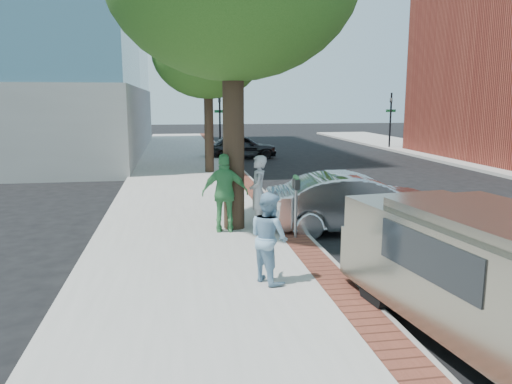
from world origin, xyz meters
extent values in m
plane|color=black|center=(0.00, 0.00, 0.00)|extent=(120.00, 120.00, 0.00)
cube|color=#9E9991|center=(-1.50, 8.00, 0.07)|extent=(5.00, 60.00, 0.15)
cube|color=brown|center=(0.70, 8.00, 0.15)|extent=(0.60, 60.00, 0.01)
cube|color=gray|center=(1.05, 8.00, 0.07)|extent=(0.10, 60.00, 0.15)
cylinder|color=black|center=(0.90, 22.00, 1.90)|extent=(0.12, 0.12, 3.80)
imported|color=black|center=(0.90, 22.00, 3.00)|extent=(0.18, 0.15, 0.90)
cube|color=#1E7238|center=(0.90, 22.00, 2.60)|extent=(0.70, 0.03, 0.18)
cylinder|color=black|center=(12.50, 22.00, 1.90)|extent=(0.12, 0.12, 3.80)
imported|color=black|center=(12.50, 22.00, 3.00)|extent=(0.18, 0.15, 0.90)
cube|color=#1E7238|center=(12.50, 22.00, 2.60)|extent=(0.70, 0.03, 0.18)
cylinder|color=black|center=(-0.60, 1.90, 2.35)|extent=(0.52, 0.52, 4.40)
cylinder|color=black|center=(-0.50, 12.00, 2.08)|extent=(0.40, 0.40, 3.85)
ellipsoid|color=#1C4513|center=(-0.50, 12.00, 5.32)|extent=(4.80, 4.80, 3.94)
cylinder|color=gray|center=(0.69, 0.73, 0.72)|extent=(0.07, 0.07, 1.15)
cube|color=#2D3030|center=(0.69, 0.64, 1.42)|extent=(0.12, 0.14, 0.24)
cube|color=#2D3030|center=(0.69, 0.82, 1.42)|extent=(0.12, 0.14, 0.24)
sphere|color=#3F8C4C|center=(0.69, 0.64, 1.57)|extent=(0.11, 0.11, 0.11)
sphere|color=#3F8C4C|center=(0.69, 0.82, 1.57)|extent=(0.11, 0.11, 0.11)
imported|color=#B3B3B8|center=(-0.02, 1.72, 1.07)|extent=(0.54, 0.73, 1.83)
imported|color=#82ACCA|center=(-0.45, -1.95, 0.95)|extent=(0.89, 0.97, 1.60)
imported|color=#449652|center=(-0.86, 1.55, 1.10)|extent=(1.16, 0.59, 1.91)
imported|color=#B4B7BC|center=(2.50, 1.60, 0.74)|extent=(4.59, 1.82, 1.49)
imported|color=black|center=(1.75, 18.10, 0.69)|extent=(4.13, 1.84, 1.38)
cube|color=gray|center=(2.10, -4.62, 1.02)|extent=(2.61, 5.16, 1.39)
cube|color=gray|center=(1.81, -2.48, 0.74)|extent=(2.01, 1.18, 0.82)
cylinder|color=black|center=(1.05, -3.15, 0.33)|extent=(0.31, 0.68, 0.66)
cylinder|color=black|center=(2.72, -2.93, 0.33)|extent=(0.31, 0.68, 0.66)
cube|color=black|center=(1.09, -4.55, 1.34)|extent=(0.30, 2.04, 0.57)
cube|color=black|center=(1.74, -2.02, 1.08)|extent=(1.63, 0.24, 0.41)
camera|label=1|loc=(-2.03, -10.22, 3.31)|focal=35.00mm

